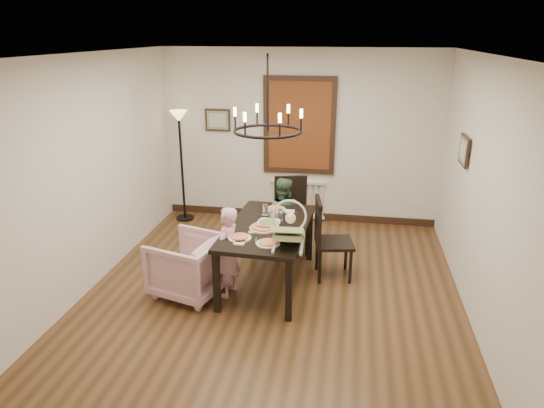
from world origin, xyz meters
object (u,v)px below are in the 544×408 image
(elderly_woman, at_px, (227,259))
(floor_lamp, at_px, (182,168))
(drinking_glass, at_px, (272,217))
(chair_right, at_px, (334,238))
(baby_bouncer, at_px, (289,230))
(seated_man, at_px, (282,223))
(chair_far, at_px, (292,215))
(armchair, at_px, (189,266))
(dining_table, at_px, (268,232))

(elderly_woman, relative_size, floor_lamp, 0.52)
(drinking_glass, bearing_deg, elderly_woman, -136.89)
(chair_right, relative_size, baby_bouncer, 1.95)
(elderly_woman, distance_m, seated_man, 1.31)
(chair_far, relative_size, seated_man, 1.14)
(chair_right, height_order, drinking_glass, chair_right)
(baby_bouncer, relative_size, drinking_glass, 3.68)
(armchair, relative_size, elderly_woman, 0.87)
(chair_right, distance_m, floor_lamp, 3.10)
(seated_man, height_order, floor_lamp, floor_lamp)
(chair_right, relative_size, elderly_woman, 1.15)
(dining_table, height_order, seated_man, seated_man)
(chair_far, bearing_deg, chair_right, -62.10)
(seated_man, height_order, baby_bouncer, baby_bouncer)
(elderly_woman, xyz_separation_m, baby_bouncer, (0.76, -0.19, 0.50))
(seated_man, relative_size, drinking_glass, 6.33)
(dining_table, bearing_deg, armchair, -152.87)
(armchair, distance_m, baby_bouncer, 1.37)
(elderly_woman, relative_size, baby_bouncer, 1.69)
(elderly_woman, height_order, seated_man, seated_man)
(baby_bouncer, bearing_deg, dining_table, 117.97)
(drinking_glass, bearing_deg, dining_table, -115.35)
(baby_bouncer, xyz_separation_m, drinking_glass, (-0.29, 0.62, -0.11))
(chair_far, height_order, chair_right, chair_far)
(chair_right, bearing_deg, drinking_glass, 97.23)
(baby_bouncer, relative_size, floor_lamp, 0.31)
(armchair, bearing_deg, dining_table, 130.30)
(chair_right, bearing_deg, seated_man, 43.90)
(armchair, distance_m, drinking_glass, 1.17)
(armchair, relative_size, seated_man, 0.85)
(seated_man, bearing_deg, armchair, 55.33)
(armchair, bearing_deg, chair_far, 159.66)
(dining_table, distance_m, chair_right, 0.88)
(chair_right, distance_m, elderly_woman, 1.40)
(chair_far, distance_m, baby_bouncer, 1.64)
(armchair, bearing_deg, elderly_woman, 111.98)
(baby_bouncer, distance_m, floor_lamp, 3.29)
(baby_bouncer, distance_m, drinking_glass, 0.69)
(chair_far, xyz_separation_m, seated_man, (-0.12, -0.16, -0.07))
(dining_table, bearing_deg, floor_lamp, 135.34)
(floor_lamp, bearing_deg, elderly_woman, -59.43)
(drinking_glass, bearing_deg, armchair, -152.57)
(drinking_glass, relative_size, floor_lamp, 0.08)
(chair_far, xyz_separation_m, chair_right, (0.64, -0.71, -0.00))
(chair_right, xyz_separation_m, seated_man, (-0.76, 0.55, -0.06))
(dining_table, relative_size, seated_man, 1.83)
(elderly_woman, height_order, drinking_glass, drinking_glass)
(seated_man, distance_m, drinking_glass, 0.88)
(seated_man, bearing_deg, baby_bouncer, 103.17)
(elderly_woman, bearing_deg, floor_lamp, -137.73)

